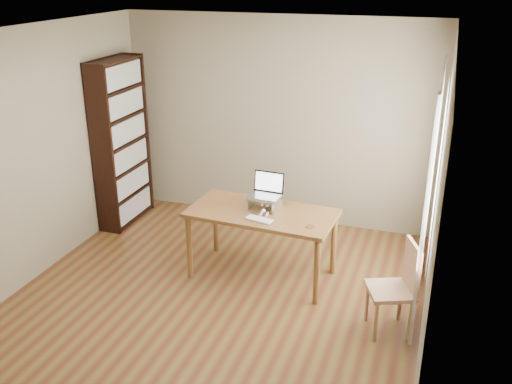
% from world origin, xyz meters
% --- Properties ---
extents(room, '(4.04, 4.54, 2.64)m').
position_xyz_m(room, '(0.03, 0.01, 1.30)').
color(room, '#562A16').
rests_on(room, ground).
extents(bookshelf, '(0.30, 0.90, 2.10)m').
position_xyz_m(bookshelf, '(-1.83, 1.55, 1.05)').
color(bookshelf, black).
rests_on(bookshelf, ground).
extents(curtains, '(0.03, 1.90, 2.25)m').
position_xyz_m(curtains, '(1.92, 0.80, 1.17)').
color(curtains, silver).
rests_on(curtains, ground).
extents(desk, '(1.57, 0.86, 0.75)m').
position_xyz_m(desk, '(0.30, 0.73, 0.66)').
color(desk, brown).
rests_on(desk, ground).
extents(laptop_stand, '(0.32, 0.25, 0.13)m').
position_xyz_m(laptop_stand, '(0.30, 0.81, 0.83)').
color(laptop_stand, silver).
rests_on(laptop_stand, desk).
extents(laptop, '(0.34, 0.29, 0.23)m').
position_xyz_m(laptop, '(0.30, 0.86, 0.94)').
color(laptop, silver).
rests_on(laptop, laptop_stand).
extents(keyboard, '(0.32, 0.18, 0.02)m').
position_xyz_m(keyboard, '(0.34, 0.51, 0.76)').
color(keyboard, silver).
rests_on(keyboard, desk).
extents(coaster, '(0.10, 0.10, 0.01)m').
position_xyz_m(coaster, '(0.86, 0.52, 0.75)').
color(coaster, brown).
rests_on(coaster, desk).
extents(cat, '(0.23, 0.47, 0.14)m').
position_xyz_m(cat, '(0.33, 0.84, 0.81)').
color(cat, '#4E483D').
rests_on(cat, desk).
extents(chair, '(0.51, 0.51, 0.88)m').
position_xyz_m(chair, '(1.77, 0.13, 0.47)').
color(chair, tan).
rests_on(chair, ground).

